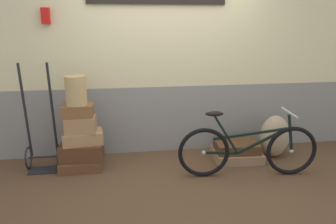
{
  "coord_description": "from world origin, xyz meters",
  "views": [
    {
      "loc": [
        -0.67,
        -3.71,
        1.86
      ],
      "look_at": [
        -0.09,
        0.21,
        0.75
      ],
      "focal_mm": 34.71,
      "sensor_mm": 36.0,
      "label": 1
    }
  ],
  "objects_px": {
    "luggage_trolley": "(42,145)",
    "burlap_sack": "(274,136)",
    "suitcase_1": "(82,151)",
    "suitcase_2": "(83,137)",
    "suitcase_3": "(81,125)",
    "bicycle": "(247,150)",
    "wicker_basket": "(76,91)",
    "suitcase_4": "(78,111)",
    "suitcase_0": "(81,164)",
    "suitcase_6": "(236,146)",
    "suitcase_5": "(237,155)"
  },
  "relations": [
    {
      "from": "luggage_trolley",
      "to": "burlap_sack",
      "type": "height_order",
      "value": "luggage_trolley"
    },
    {
      "from": "suitcase_1",
      "to": "suitcase_2",
      "type": "bearing_deg",
      "value": 52.84
    },
    {
      "from": "suitcase_2",
      "to": "burlap_sack",
      "type": "height_order",
      "value": "burlap_sack"
    },
    {
      "from": "suitcase_3",
      "to": "bicycle",
      "type": "relative_size",
      "value": 0.22
    },
    {
      "from": "suitcase_1",
      "to": "burlap_sack",
      "type": "relative_size",
      "value": 0.9
    },
    {
      "from": "suitcase_3",
      "to": "wicker_basket",
      "type": "xyz_separation_m",
      "value": [
        -0.03,
        0.01,
        0.44
      ]
    },
    {
      "from": "suitcase_4",
      "to": "wicker_basket",
      "type": "bearing_deg",
      "value": -109.01
    },
    {
      "from": "suitcase_0",
      "to": "suitcase_1",
      "type": "xyz_separation_m",
      "value": [
        0.02,
        0.01,
        0.17
      ]
    },
    {
      "from": "suitcase_0",
      "to": "suitcase_1",
      "type": "bearing_deg",
      "value": 27.3
    },
    {
      "from": "suitcase_2",
      "to": "suitcase_6",
      "type": "xyz_separation_m",
      "value": [
        2.05,
        -0.05,
        -0.23
      ]
    },
    {
      "from": "suitcase_4",
      "to": "wicker_basket",
      "type": "relative_size",
      "value": 1.04
    },
    {
      "from": "suitcase_6",
      "to": "wicker_basket",
      "type": "bearing_deg",
      "value": -176.21
    },
    {
      "from": "suitcase_5",
      "to": "suitcase_2",
      "type": "bearing_deg",
      "value": -178.21
    },
    {
      "from": "suitcase_5",
      "to": "suitcase_3",
      "type": "bearing_deg",
      "value": -177.35
    },
    {
      "from": "suitcase_5",
      "to": "wicker_basket",
      "type": "height_order",
      "value": "wicker_basket"
    },
    {
      "from": "suitcase_4",
      "to": "suitcase_6",
      "type": "relative_size",
      "value": 0.65
    },
    {
      "from": "suitcase_0",
      "to": "suitcase_3",
      "type": "relative_size",
      "value": 1.43
    },
    {
      "from": "burlap_sack",
      "to": "suitcase_4",
      "type": "bearing_deg",
      "value": -179.84
    },
    {
      "from": "suitcase_1",
      "to": "suitcase_4",
      "type": "relative_size",
      "value": 1.43
    },
    {
      "from": "suitcase_3",
      "to": "suitcase_1",
      "type": "bearing_deg",
      "value": 158.85
    },
    {
      "from": "suitcase_0",
      "to": "suitcase_2",
      "type": "bearing_deg",
      "value": 39.38
    },
    {
      "from": "suitcase_1",
      "to": "suitcase_3",
      "type": "height_order",
      "value": "suitcase_3"
    },
    {
      "from": "suitcase_0",
      "to": "wicker_basket",
      "type": "xyz_separation_m",
      "value": [
        0.01,
        0.01,
        0.97
      ]
    },
    {
      "from": "suitcase_2",
      "to": "suitcase_4",
      "type": "xyz_separation_m",
      "value": [
        -0.04,
        -0.02,
        0.36
      ]
    },
    {
      "from": "suitcase_0",
      "to": "suitcase_5",
      "type": "relative_size",
      "value": 0.84
    },
    {
      "from": "suitcase_1",
      "to": "suitcase_6",
      "type": "height_order",
      "value": "suitcase_1"
    },
    {
      "from": "suitcase_6",
      "to": "suitcase_5",
      "type": "bearing_deg",
      "value": 7.86
    },
    {
      "from": "suitcase_4",
      "to": "suitcase_3",
      "type": "bearing_deg",
      "value": -31.02
    },
    {
      "from": "suitcase_0",
      "to": "suitcase_4",
      "type": "bearing_deg",
      "value": 65.41
    },
    {
      "from": "suitcase_0",
      "to": "suitcase_6",
      "type": "distance_m",
      "value": 2.1
    },
    {
      "from": "suitcase_4",
      "to": "luggage_trolley",
      "type": "relative_size",
      "value": 0.27
    },
    {
      "from": "luggage_trolley",
      "to": "suitcase_2",
      "type": "bearing_deg",
      "value": -6.8
    },
    {
      "from": "suitcase_5",
      "to": "wicker_basket",
      "type": "xyz_separation_m",
      "value": [
        -2.11,
        0.02,
        0.98
      ]
    },
    {
      "from": "suitcase_5",
      "to": "burlap_sack",
      "type": "xyz_separation_m",
      "value": [
        0.55,
        0.04,
        0.24
      ]
    },
    {
      "from": "suitcase_2",
      "to": "bicycle",
      "type": "height_order",
      "value": "bicycle"
    },
    {
      "from": "suitcase_1",
      "to": "suitcase_2",
      "type": "relative_size",
      "value": 1.08
    },
    {
      "from": "suitcase_1",
      "to": "wicker_basket",
      "type": "distance_m",
      "value": 0.8
    },
    {
      "from": "wicker_basket",
      "to": "suitcase_6",
      "type": "bearing_deg",
      "value": -0.64
    },
    {
      "from": "suitcase_0",
      "to": "luggage_trolley",
      "type": "xyz_separation_m",
      "value": [
        -0.48,
        0.1,
        0.26
      ]
    },
    {
      "from": "suitcase_1",
      "to": "wicker_basket",
      "type": "height_order",
      "value": "wicker_basket"
    },
    {
      "from": "suitcase_2",
      "to": "suitcase_5",
      "type": "relative_size",
      "value": 0.78
    },
    {
      "from": "suitcase_6",
      "to": "bicycle",
      "type": "xyz_separation_m",
      "value": [
        -0.04,
        -0.48,
        0.15
      ]
    },
    {
      "from": "burlap_sack",
      "to": "bicycle",
      "type": "height_order",
      "value": "bicycle"
    },
    {
      "from": "suitcase_2",
      "to": "luggage_trolley",
      "type": "xyz_separation_m",
      "value": [
        -0.52,
        0.06,
        -0.1
      ]
    },
    {
      "from": "suitcase_2",
      "to": "suitcase_5",
      "type": "height_order",
      "value": "suitcase_2"
    },
    {
      "from": "suitcase_1",
      "to": "suitcase_6",
      "type": "bearing_deg",
      "value": 2.96
    },
    {
      "from": "suitcase_0",
      "to": "suitcase_3",
      "type": "xyz_separation_m",
      "value": [
        0.03,
        0.01,
        0.53
      ]
    },
    {
      "from": "suitcase_1",
      "to": "suitcase_3",
      "type": "bearing_deg",
      "value": -20.05
    },
    {
      "from": "suitcase_0",
      "to": "luggage_trolley",
      "type": "relative_size",
      "value": 0.39
    },
    {
      "from": "suitcase_5",
      "to": "wicker_basket",
      "type": "distance_m",
      "value": 2.32
    }
  ]
}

